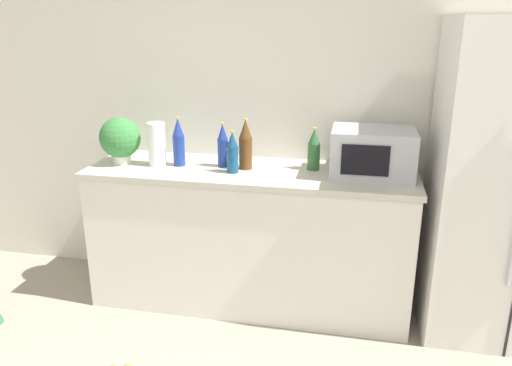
{
  "coord_description": "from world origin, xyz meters",
  "views": [
    {
      "loc": [
        0.27,
        -0.5,
        1.79
      ],
      "look_at": [
        -0.12,
        1.39,
        1.16
      ],
      "focal_mm": 35.0,
      "sensor_mm": 36.0,
      "label": 1
    }
  ],
  "objects_px": {
    "paper_towel_roll": "(157,144)",
    "microwave": "(373,153)",
    "potted_plant": "(120,139)",
    "back_bottle_4": "(223,146)",
    "back_bottle_0": "(246,145)",
    "back_bottle_3": "(179,142)",
    "back_bottle_2": "(314,150)",
    "refrigerator": "(511,188)",
    "back_bottle_1": "(232,153)"
  },
  "relations": [
    {
      "from": "paper_towel_roll",
      "to": "microwave",
      "type": "distance_m",
      "value": 1.33
    },
    {
      "from": "potted_plant",
      "to": "back_bottle_4",
      "type": "relative_size",
      "value": 1.06
    },
    {
      "from": "back_bottle_0",
      "to": "back_bottle_3",
      "type": "height_order",
      "value": "back_bottle_0"
    },
    {
      "from": "microwave",
      "to": "back_bottle_2",
      "type": "xyz_separation_m",
      "value": [
        -0.35,
        0.06,
        -0.01
      ]
    },
    {
      "from": "back_bottle_0",
      "to": "back_bottle_4",
      "type": "relative_size",
      "value": 1.13
    },
    {
      "from": "back_bottle_3",
      "to": "microwave",
      "type": "bearing_deg",
      "value": 1.05
    },
    {
      "from": "refrigerator",
      "to": "back_bottle_1",
      "type": "height_order",
      "value": "refrigerator"
    },
    {
      "from": "back_bottle_3",
      "to": "refrigerator",
      "type": "bearing_deg",
      "value": -1.77
    },
    {
      "from": "back_bottle_0",
      "to": "back_bottle_4",
      "type": "height_order",
      "value": "back_bottle_0"
    },
    {
      "from": "microwave",
      "to": "back_bottle_3",
      "type": "relative_size",
      "value": 1.54
    },
    {
      "from": "potted_plant",
      "to": "paper_towel_roll",
      "type": "distance_m",
      "value": 0.25
    },
    {
      "from": "paper_towel_roll",
      "to": "back_bottle_2",
      "type": "bearing_deg",
      "value": 6.13
    },
    {
      "from": "back_bottle_1",
      "to": "back_bottle_4",
      "type": "bearing_deg",
      "value": 128.33
    },
    {
      "from": "back_bottle_1",
      "to": "back_bottle_2",
      "type": "bearing_deg",
      "value": 19.17
    },
    {
      "from": "back_bottle_0",
      "to": "back_bottle_1",
      "type": "bearing_deg",
      "value": -121.88
    },
    {
      "from": "back_bottle_3",
      "to": "back_bottle_0",
      "type": "bearing_deg",
      "value": 1.55
    },
    {
      "from": "potted_plant",
      "to": "paper_towel_roll",
      "type": "height_order",
      "value": "potted_plant"
    },
    {
      "from": "potted_plant",
      "to": "back_bottle_3",
      "type": "height_order",
      "value": "back_bottle_3"
    },
    {
      "from": "back_bottle_1",
      "to": "back_bottle_4",
      "type": "distance_m",
      "value": 0.15
    },
    {
      "from": "back_bottle_4",
      "to": "back_bottle_3",
      "type": "bearing_deg",
      "value": -173.5
    },
    {
      "from": "back_bottle_2",
      "to": "paper_towel_roll",
      "type": "bearing_deg",
      "value": -173.87
    },
    {
      "from": "microwave",
      "to": "back_bottle_4",
      "type": "relative_size",
      "value": 1.71
    },
    {
      "from": "back_bottle_2",
      "to": "refrigerator",
      "type": "bearing_deg",
      "value": -7.27
    },
    {
      "from": "paper_towel_roll",
      "to": "back_bottle_3",
      "type": "distance_m",
      "value": 0.14
    },
    {
      "from": "refrigerator",
      "to": "potted_plant",
      "type": "height_order",
      "value": "refrigerator"
    },
    {
      "from": "back_bottle_1",
      "to": "back_bottle_3",
      "type": "xyz_separation_m",
      "value": [
        -0.37,
        0.08,
        0.03
      ]
    },
    {
      "from": "refrigerator",
      "to": "back_bottle_0",
      "type": "height_order",
      "value": "refrigerator"
    },
    {
      "from": "refrigerator",
      "to": "back_bottle_4",
      "type": "distance_m",
      "value": 1.68
    },
    {
      "from": "back_bottle_0",
      "to": "refrigerator",
      "type": "bearing_deg",
      "value": -2.7
    },
    {
      "from": "back_bottle_2",
      "to": "back_bottle_4",
      "type": "xyz_separation_m",
      "value": [
        -0.56,
        -0.05,
        0.01
      ]
    },
    {
      "from": "potted_plant",
      "to": "back_bottle_4",
      "type": "height_order",
      "value": "potted_plant"
    },
    {
      "from": "microwave",
      "to": "back_bottle_2",
      "type": "bearing_deg",
      "value": 170.44
    },
    {
      "from": "paper_towel_roll",
      "to": "back_bottle_1",
      "type": "bearing_deg",
      "value": -6.65
    },
    {
      "from": "back_bottle_2",
      "to": "back_bottle_4",
      "type": "distance_m",
      "value": 0.57
    },
    {
      "from": "back_bottle_0",
      "to": "back_bottle_2",
      "type": "bearing_deg",
      "value": 9.5
    },
    {
      "from": "microwave",
      "to": "back_bottle_1",
      "type": "bearing_deg",
      "value": -172.69
    },
    {
      "from": "refrigerator",
      "to": "back_bottle_0",
      "type": "xyz_separation_m",
      "value": [
        -1.52,
        0.07,
        0.15
      ]
    },
    {
      "from": "potted_plant",
      "to": "back_bottle_2",
      "type": "height_order",
      "value": "potted_plant"
    },
    {
      "from": "microwave",
      "to": "refrigerator",
      "type": "bearing_deg",
      "value": -6.2
    },
    {
      "from": "microwave",
      "to": "back_bottle_3",
      "type": "height_order",
      "value": "back_bottle_3"
    },
    {
      "from": "back_bottle_0",
      "to": "back_bottle_3",
      "type": "bearing_deg",
      "value": -178.45
    },
    {
      "from": "back_bottle_0",
      "to": "back_bottle_2",
      "type": "distance_m",
      "value": 0.42
    },
    {
      "from": "back_bottle_4",
      "to": "back_bottle_2",
      "type": "bearing_deg",
      "value": 4.98
    },
    {
      "from": "paper_towel_roll",
      "to": "back_bottle_3",
      "type": "height_order",
      "value": "back_bottle_3"
    },
    {
      "from": "back_bottle_3",
      "to": "back_bottle_2",
      "type": "bearing_deg",
      "value": 5.48
    },
    {
      "from": "refrigerator",
      "to": "back_bottle_2",
      "type": "distance_m",
      "value": 1.12
    },
    {
      "from": "refrigerator",
      "to": "back_bottle_2",
      "type": "relative_size",
      "value": 6.89
    },
    {
      "from": "microwave",
      "to": "back_bottle_0",
      "type": "height_order",
      "value": "back_bottle_0"
    },
    {
      "from": "microwave",
      "to": "paper_towel_roll",
      "type": "bearing_deg",
      "value": -178.0
    },
    {
      "from": "microwave",
      "to": "back_bottle_0",
      "type": "xyz_separation_m",
      "value": [
        -0.76,
        -0.01,
        0.01
      ]
    }
  ]
}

